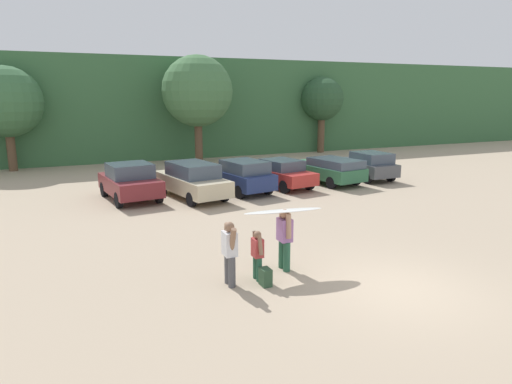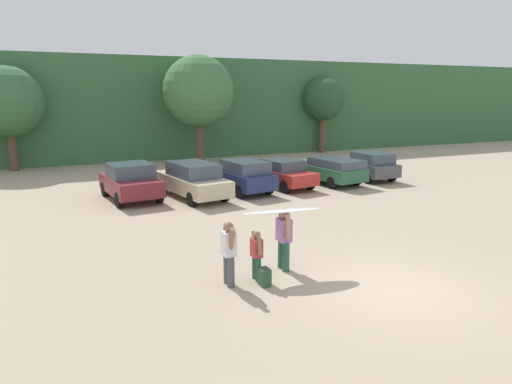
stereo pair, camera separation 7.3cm
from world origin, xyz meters
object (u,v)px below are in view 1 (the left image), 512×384
(parked_car_navy, at_px, (240,175))
(person_adult, at_px, (285,236))
(parked_car_champagne, at_px, (192,180))
(parked_car_red, at_px, (281,173))
(parked_car_dark_gray, at_px, (366,165))
(person_child, at_px, (257,252))
(person_companion, at_px, (230,250))
(surfboard_white, at_px, (284,211))
(parked_car_forest_green, at_px, (327,169))
(backpack_dropped, at_px, (265,277))
(parked_car_maroon, at_px, (130,181))

(parked_car_navy, xyz_separation_m, person_adult, (-2.66, -9.86, 0.14))
(parked_car_champagne, xyz_separation_m, parked_car_red, (4.88, 0.52, -0.10))
(parked_car_dark_gray, height_order, person_adult, person_adult)
(parked_car_dark_gray, relative_size, person_child, 3.07)
(parked_car_champagne, height_order, parked_car_dark_gray, parked_car_champagne)
(parked_car_champagne, relative_size, person_companion, 3.01)
(person_companion, bearing_deg, surfboard_white, -165.84)
(person_adult, height_order, surfboard_white, surfboard_white)
(parked_car_navy, xyz_separation_m, parked_car_forest_green, (5.15, 0.29, -0.07))
(backpack_dropped, bearing_deg, parked_car_dark_gray, 44.01)
(person_adult, height_order, backpack_dropped, person_adult)
(parked_car_forest_green, distance_m, surfboard_white, 12.84)
(parked_car_navy, relative_size, person_adult, 2.60)
(parked_car_forest_green, relative_size, person_companion, 3.00)
(parked_car_navy, height_order, parked_car_forest_green, parked_car_navy)
(parked_car_champagne, distance_m, backpack_dropped, 10.43)
(parked_car_navy, bearing_deg, person_child, 150.03)
(parked_car_red, xyz_separation_m, parked_car_dark_gray, (5.44, 0.15, 0.05))
(person_adult, bearing_deg, parked_car_forest_green, -126.54)
(parked_car_maroon, bearing_deg, person_adult, -173.61)
(parked_car_maroon, bearing_deg, parked_car_red, -98.89)
(parked_car_red, height_order, surfboard_white, surfboard_white)
(person_child, distance_m, backpack_dropped, 0.66)
(parked_car_champagne, bearing_deg, person_companion, 158.99)
(parked_car_champagne, bearing_deg, parked_car_forest_green, -96.01)
(parked_car_forest_green, bearing_deg, parked_car_maroon, 80.07)
(person_adult, bearing_deg, person_companion, 13.40)
(parked_car_red, distance_m, person_child, 12.06)
(parked_car_maroon, bearing_deg, person_companion, 176.91)
(parked_car_navy, bearing_deg, parked_car_maroon, 74.54)
(surfboard_white, bearing_deg, parked_car_champagne, -84.78)
(parked_car_dark_gray, xyz_separation_m, backpack_dropped, (-11.42, -11.03, -0.58))
(parked_car_dark_gray, xyz_separation_m, person_adult, (-10.49, -10.25, 0.16))
(backpack_dropped, bearing_deg, person_companion, 153.57)
(parked_car_navy, distance_m, parked_car_red, 2.40)
(parked_car_champagne, distance_m, person_adult, 9.58)
(person_child, bearing_deg, surfboard_white, -157.09)
(parked_car_maroon, distance_m, person_adult, 10.61)
(person_adult, relative_size, person_child, 1.30)
(parked_car_red, relative_size, person_child, 3.22)
(backpack_dropped, bearing_deg, person_adult, 39.85)
(parked_car_maroon, relative_size, person_companion, 2.53)
(parked_car_red, distance_m, parked_car_dark_gray, 5.45)
(parked_car_maroon, relative_size, person_adult, 2.44)
(parked_car_maroon, relative_size, backpack_dropped, 9.23)
(parked_car_red, bearing_deg, parked_car_champagne, 86.73)
(parked_car_navy, relative_size, surfboard_white, 1.96)
(parked_car_red, distance_m, parked_car_forest_green, 2.77)
(parked_car_navy, distance_m, person_child, 10.83)
(parked_car_maroon, xyz_separation_m, person_adult, (2.52, -10.31, 0.11))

